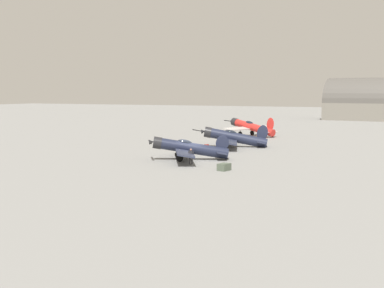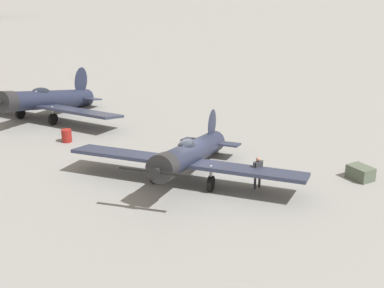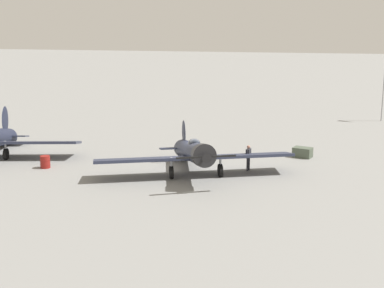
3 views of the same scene
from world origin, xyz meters
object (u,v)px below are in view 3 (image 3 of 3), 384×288
(equipment_crate, at_px, (303,152))
(fuel_drum, at_px, (45,162))
(airplane_foreground, at_px, (193,153))
(ground_crew_mechanic, at_px, (248,155))

(equipment_crate, distance_m, fuel_drum, 17.76)
(airplane_foreground, xyz_separation_m, fuel_drum, (1.89, -9.62, -0.95))
(ground_crew_mechanic, xyz_separation_m, equipment_crate, (-4.91, 2.79, -0.65))
(airplane_foreground, relative_size, ground_crew_mechanic, 7.03)
(equipment_crate, bearing_deg, fuel_drum, -60.78)
(airplane_foreground, height_order, ground_crew_mechanic, airplane_foreground)
(fuel_drum, bearing_deg, airplane_foreground, 101.10)
(airplane_foreground, xyz_separation_m, ground_crew_mechanic, (-1.87, 3.08, -0.35))
(ground_crew_mechanic, relative_size, fuel_drum, 2.04)
(equipment_crate, xyz_separation_m, fuel_drum, (8.67, -15.50, 0.06))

